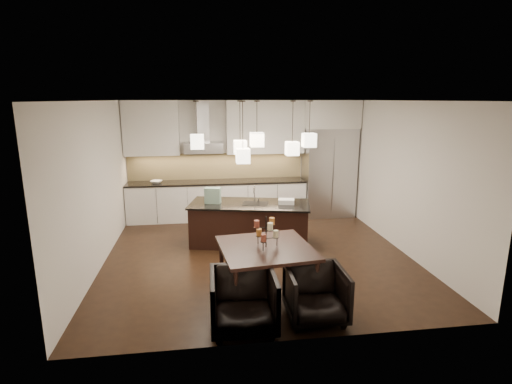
{
  "coord_description": "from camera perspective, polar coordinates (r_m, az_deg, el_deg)",
  "views": [
    {
      "loc": [
        -0.99,
        -6.91,
        2.83
      ],
      "look_at": [
        0.0,
        0.2,
        1.15
      ],
      "focal_mm": 28.0,
      "sensor_mm": 36.0,
      "label": 1
    }
  ],
  "objects": [
    {
      "name": "floor",
      "position": [
        7.54,
        0.21,
        -8.97
      ],
      "size": [
        5.5,
        5.5,
        0.02
      ],
      "primitive_type": "cube",
      "color": "black",
      "rests_on": "ground"
    },
    {
      "name": "armchair_left",
      "position": [
        5.13,
        -1.82,
        -15.33
      ],
      "size": [
        0.83,
        0.85,
        0.76
      ],
      "primitive_type": "imported",
      "rotation": [
        0.0,
        0.0,
        -0.02
      ],
      "color": "black",
      "rests_on": "floor"
    },
    {
      "name": "faucet",
      "position": [
        7.87,
        -0.2,
        -0.26
      ],
      "size": [
        0.14,
        0.23,
        0.34
      ],
      "primitive_type": null,
      "rotation": [
        0.0,
        0.0,
        -0.23
      ],
      "color": "silver",
      "rests_on": "island_top"
    },
    {
      "name": "wall_back",
      "position": [
        9.83,
        -2.06,
        4.79
      ],
      "size": [
        5.5,
        0.02,
        2.8
      ],
      "primitive_type": "cube",
      "color": "silver",
      "rests_on": "ground"
    },
    {
      "name": "pendant_a",
      "position": [
        7.39,
        -8.39,
        7.13
      ],
      "size": [
        0.24,
        0.24,
        0.26
      ],
      "primitive_type": "cube",
      "color": "white",
      "rests_on": "ceiling"
    },
    {
      "name": "hood_canopy",
      "position": [
        9.46,
        -7.52,
        6.32
      ],
      "size": [
        0.9,
        0.52,
        0.24
      ],
      "primitive_type": "cube",
      "color": "#B7B7BA",
      "rests_on": "wall_back"
    },
    {
      "name": "fruit_bowl",
      "position": [
        9.54,
        -14.06,
        1.41
      ],
      "size": [
        0.33,
        0.33,
        0.06
      ],
      "primitive_type": "imported",
      "rotation": [
        0.0,
        0.0,
        -0.31
      ],
      "color": "silver",
      "rests_on": "countertop"
    },
    {
      "name": "food_container",
      "position": [
        7.81,
        4.36,
        -1.34
      ],
      "size": [
        0.35,
        0.28,
        0.09
      ],
      "primitive_type": "cube",
      "rotation": [
        0.0,
        0.0,
        -0.23
      ],
      "color": "silver",
      "rests_on": "island_top"
    },
    {
      "name": "armchair_right",
      "position": [
        5.41,
        8.56,
        -14.23
      ],
      "size": [
        0.77,
        0.79,
        0.7
      ],
      "primitive_type": "imported",
      "rotation": [
        0.0,
        0.0,
        -0.02
      ],
      "color": "black",
      "rests_on": "floor"
    },
    {
      "name": "candle_a",
      "position": [
        5.74,
        2.83,
        -5.99
      ],
      "size": [
        0.09,
        0.09,
        0.1
      ],
      "primitive_type": "cylinder",
      "rotation": [
        0.0,
        0.0,
        0.11
      ],
      "color": "#F9F2BD",
      "rests_on": "candelabra"
    },
    {
      "name": "upper_cab_left",
      "position": [
        9.57,
        -14.76,
        8.82
      ],
      "size": [
        1.25,
        0.35,
        1.25
      ],
      "primitive_type": "cube",
      "color": "silver",
      "rests_on": "wall_back"
    },
    {
      "name": "candelabra",
      "position": [
        5.68,
        1.45,
        -5.7
      ],
      "size": [
        0.41,
        0.41,
        0.45
      ],
      "primitive_type": null,
      "rotation": [
        0.0,
        0.0,
        0.11
      ],
      "color": "black",
      "rests_on": "dining_table"
    },
    {
      "name": "island_top",
      "position": [
        7.83,
        -0.92,
        -1.75
      ],
      "size": [
        2.49,
        1.47,
        0.04
      ],
      "primitive_type": "cube",
      "rotation": [
        0.0,
        0.0,
        -0.23
      ],
      "color": "black",
      "rests_on": "island_body"
    },
    {
      "name": "candle_d",
      "position": [
        5.76,
        2.29,
        -4.19
      ],
      "size": [
        0.09,
        0.09,
        0.1
      ],
      "primitive_type": "cylinder",
      "rotation": [
        0.0,
        0.0,
        0.11
      ],
      "color": "#C7792E",
      "rests_on": "candelabra"
    },
    {
      "name": "pendant_e",
      "position": [
        7.75,
        7.58,
        7.35
      ],
      "size": [
        0.24,
        0.24,
        0.26
      ],
      "primitive_type": "cube",
      "color": "white",
      "rests_on": "ceiling"
    },
    {
      "name": "candle_c",
      "position": [
        5.57,
        1.08,
        -6.57
      ],
      "size": [
        0.09,
        0.09,
        0.1
      ],
      "primitive_type": "cylinder",
      "rotation": [
        0.0,
        0.0,
        0.11
      ],
      "color": "brown",
      "rests_on": "candelabra"
    },
    {
      "name": "wall_right",
      "position": [
        7.99,
        20.23,
        2.04
      ],
      "size": [
        0.02,
        5.5,
        2.8
      ],
      "primitive_type": "cube",
      "color": "silver",
      "rests_on": "ground"
    },
    {
      "name": "wall_front",
      "position": [
        4.5,
        5.22,
        -5.41
      ],
      "size": [
        5.5,
        0.02,
        2.8
      ],
      "primitive_type": "cube",
      "color": "silver",
      "rests_on": "ground"
    },
    {
      "name": "tote_bag",
      "position": [
        7.85,
        -6.2,
        -0.5
      ],
      "size": [
        0.34,
        0.23,
        0.31
      ],
      "primitive_type": "cube",
      "rotation": [
        0.0,
        0.0,
        -0.23
      ],
      "color": "#18543E",
      "rests_on": "island_top"
    },
    {
      "name": "wall_left",
      "position": [
        7.28,
        -21.84,
        0.88
      ],
      "size": [
        0.02,
        5.5,
        2.8
      ],
      "primitive_type": "cube",
      "color": "silver",
      "rests_on": "ground"
    },
    {
      "name": "candle_b",
      "position": [
        5.79,
        0.43,
        -5.78
      ],
      "size": [
        0.09,
        0.09,
        0.1
      ],
      "primitive_type": "cylinder",
      "rotation": [
        0.0,
        0.0,
        0.11
      ],
      "color": "#C7792E",
      "rests_on": "candelabra"
    },
    {
      "name": "dining_table",
      "position": [
        5.91,
        1.42,
        -11.29
      ],
      "size": [
        1.41,
        1.41,
        0.77
      ],
      "primitive_type": null,
      "rotation": [
        0.0,
        0.0,
        0.11
      ],
      "color": "black",
      "rests_on": "floor"
    },
    {
      "name": "upper_cab_right",
      "position": [
        9.63,
        1.33,
        9.26
      ],
      "size": [
        1.85,
        0.35,
        1.25
      ],
      "primitive_type": "cube",
      "color": "silver",
      "rests_on": "wall_back"
    },
    {
      "name": "pendant_c",
      "position": [
        7.48,
        0.13,
        7.49
      ],
      "size": [
        0.24,
        0.24,
        0.26
      ],
      "primitive_type": "cube",
      "color": "white",
      "rests_on": "ceiling"
    },
    {
      "name": "pendant_b",
      "position": [
        7.79,
        -2.27,
        6.42
      ],
      "size": [
        0.24,
        0.24,
        0.26
      ],
      "primitive_type": "cube",
      "color": "white",
      "rests_on": "ceiling"
    },
    {
      "name": "refrigerator",
      "position": [
        9.95,
        10.32,
        2.79
      ],
      "size": [
        1.2,
        0.72,
        2.15
      ],
      "primitive_type": "cube",
      "color": "#B7B7BA",
      "rests_on": "floor"
    },
    {
      "name": "fridge_panel",
      "position": [
        9.8,
        10.66,
        10.87
      ],
      "size": [
        1.26,
        0.72,
        0.65
      ],
      "primitive_type": "cube",
      "color": "silver",
      "rests_on": "refrigerator"
    },
    {
      "name": "pendant_d",
      "position": [
        7.8,
        5.18,
        6.22
      ],
      "size": [
        0.24,
        0.24,
        0.26
      ],
      "primitive_type": "cube",
      "color": "white",
      "rests_on": "ceiling"
    },
    {
      "name": "countertop",
      "position": [
        9.55,
        -5.57,
        1.44
      ],
      "size": [
        4.21,
        0.66,
        0.04
      ],
      "primitive_type": "cube",
      "color": "black",
      "rests_on": "lower_cabinets"
    },
    {
      "name": "backsplash",
      "position": [
        9.78,
        -5.69,
        3.72
      ],
      "size": [
        4.21,
        0.02,
        0.63
      ],
      "primitive_type": "cube",
      "color": "tan",
      "rests_on": "countertop"
    },
    {
      "name": "candle_f",
      "position": [
        5.53,
        2.04,
        -4.93
      ],
      "size": [
        0.09,
        0.09,
        0.1
      ],
      "primitive_type": "cylinder",
      "rotation": [
        0.0,
        0.0,
        0.11
      ],
      "color": "#F9F2BD",
      "rests_on": "candelabra"
    },
    {
      "name": "candle_e",
      "position": [
        5.63,
        0.1,
        -4.58
      ],
      "size": [
        0.09,
        0.09,
        0.1
      ],
      "primitive_type": "cylinder",
      "rotation": [
        0.0,
        0.0,
        0.11
      ],
      "color": "brown",
      "rests_on": "candelabra"
    },
    {
      "name": "ceiling",
      "position": [
        6.98,
        0.23,
        13.01
      ],
      "size": [
        5.5,
        5.5,
        0.02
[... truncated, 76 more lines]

